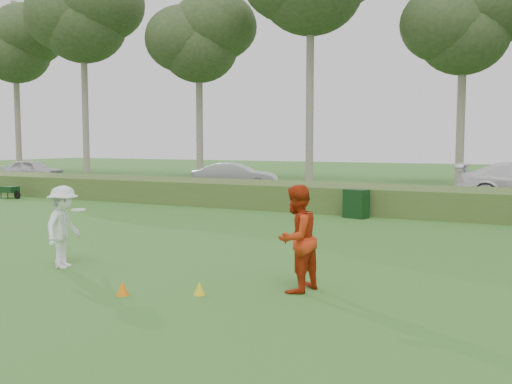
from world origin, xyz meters
The scene contains 15 objects.
ground centered at (0.00, 0.00, 0.00)m, with size 120.00×120.00×0.00m, color #2C6521.
reed_strip centered at (0.00, 12.00, 0.45)m, with size 80.00×3.00×0.90m, color #3E5B24.
park_road centered at (0.00, 17.00, 0.03)m, with size 80.00×6.00×0.06m, color #2D2D2D.
tree_0 centered at (-30.00, 23.50, 9.72)m, with size 6.76×6.76×13.00m.
tree_1 centered at (-22.00, 22.20, 10.85)m, with size 7.54×7.54×14.50m.
tree_2 centered at (-14.00, 24.00, 8.97)m, with size 6.50×6.50×12.00m.
tree_4 centered at (2.00, 24.50, 8.59)m, with size 6.24×6.24×11.50m.
player_white centered at (-2.43, 0.48, 0.80)m, with size 0.96×1.15×1.60m.
player_red centered at (2.30, 0.84, 0.88)m, with size 0.85×0.66×1.75m, color #BB2E10.
cone_orange centered at (-0.08, -0.62, 0.12)m, with size 0.21×0.21×0.23m, color orange.
cone_yellow centered at (1.00, -0.05, 0.11)m, with size 0.20×0.20×0.22m, color yellow.
utility_cabinet centered at (0.57, 10.13, 0.46)m, with size 0.74×0.46×0.93m, color black.
wheelbarrow centered at (-14.75, 9.64, 0.38)m, with size 1.06×0.50×0.53m.
car_left centered at (-22.50, 17.99, 0.71)m, with size 1.55×3.84×1.31m, color silver.
car_mid centered at (-7.57, 16.96, 0.75)m, with size 1.45×4.17×1.37m, color #B6B6BB.
Camera 1 is at (5.78, -7.67, 2.44)m, focal length 40.00 mm.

